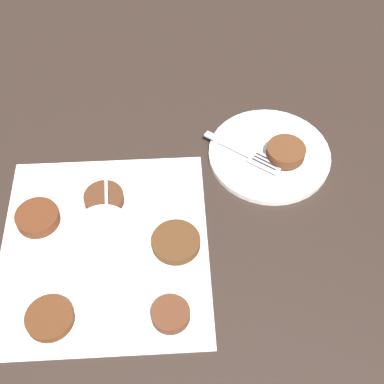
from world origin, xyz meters
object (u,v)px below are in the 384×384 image
fritter_on_plate (286,152)px  fork (251,155)px  sauce_bowl (104,239)px  serving_plate (269,154)px

fritter_on_plate → fork: bearing=89.8°
sauce_bowl → fork: (0.18, -0.24, -0.01)m
sauce_bowl → serving_plate: bearing=-55.4°
fritter_on_plate → fork: 0.06m
sauce_bowl → fritter_on_plate: (0.18, -0.30, -0.00)m
sauce_bowl → serving_plate: (0.19, -0.27, -0.02)m
serving_plate → fritter_on_plate: 0.03m
serving_plate → sauce_bowl: bearing=124.6°
fork → sauce_bowl: bearing=126.5°
sauce_bowl → fork: sauce_bowl is taller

